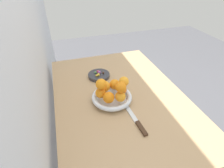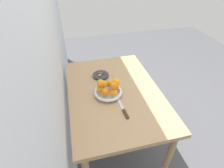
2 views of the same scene
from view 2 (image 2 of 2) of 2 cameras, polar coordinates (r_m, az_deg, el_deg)
ground_plane at (r=2.03m, az=0.50°, el=-18.35°), size 6.00×6.00×0.00m
wall_back at (r=1.19m, az=-20.62°, el=13.83°), size 4.00×0.05×2.50m
dining_table at (r=1.53m, az=0.63°, el=-4.66°), size 1.10×0.76×0.74m
fruit_bowl at (r=1.42m, az=-1.27°, el=-2.76°), size 0.23×0.23×0.04m
candy_dish at (r=1.64m, az=-3.71°, el=2.83°), size 0.15×0.15×0.02m
orange_0 at (r=1.43m, az=-2.76°, el=-0.10°), size 0.06×0.06×0.06m
orange_1 at (r=1.39m, az=-3.90°, el=-1.59°), size 0.06×0.06×0.06m
orange_2 at (r=1.35m, az=-2.20°, el=-2.76°), size 0.06×0.06×0.06m
orange_3 at (r=1.36m, az=0.49°, el=-2.62°), size 0.06×0.06×0.06m
orange_4 at (r=1.40m, az=1.24°, el=-1.05°), size 0.05×0.05×0.05m
orange_5 at (r=1.44m, az=-0.42°, el=0.27°), size 0.06×0.06×0.06m
orange_6 at (r=1.37m, az=1.48°, el=0.78°), size 0.06×0.06×0.06m
orange_7 at (r=1.35m, az=-3.77°, el=0.32°), size 0.06×0.06×0.06m
orange_8 at (r=1.32m, az=0.57°, el=-0.58°), size 0.06×0.06×0.06m
candy_ball_0 at (r=1.64m, az=-3.88°, el=3.71°), size 0.02×0.02×0.02m
candy_ball_1 at (r=1.64m, az=-4.55°, el=3.53°), size 0.01×0.01×0.01m
candy_ball_2 at (r=1.62m, az=-3.87°, el=3.08°), size 0.02×0.02×0.02m
candy_ball_3 at (r=1.63m, az=-2.66°, el=3.39°), size 0.02×0.02×0.02m
candy_ball_4 at (r=1.63m, az=-3.64°, el=3.55°), size 0.02×0.02×0.02m
candy_ball_5 at (r=1.61m, az=-3.83°, el=2.89°), size 0.02×0.02×0.02m
candy_ball_6 at (r=1.60m, az=-4.30°, el=2.76°), size 0.02×0.02×0.02m
knife at (r=1.32m, az=3.48°, el=-7.88°), size 0.26×0.04×0.01m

